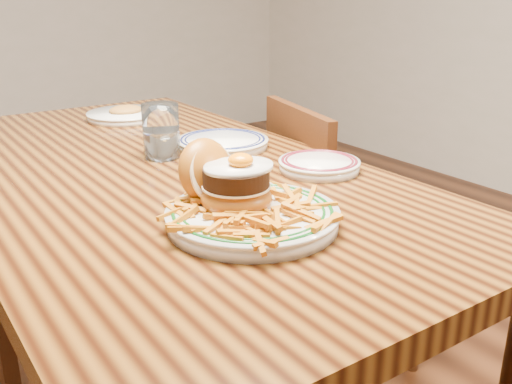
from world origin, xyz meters
TOP-DOWN VIEW (x-y plane):
  - table at (0.00, 0.00)m, footprint 0.85×1.60m
  - chair_right at (0.56, 0.01)m, footprint 0.47×0.47m
  - main_plate at (-0.01, -0.40)m, footprint 0.30×0.32m
  - side_plate at (0.30, -0.24)m, footprint 0.18×0.18m
  - rear_plate at (0.22, 0.06)m, footprint 0.24×0.24m
  - water_glass at (0.05, 0.06)m, footprint 0.09×0.09m
  - far_plate at (0.15, 0.53)m, footprint 0.24×0.24m

SIDE VIEW (x-z plane):
  - chair_right at x=0.56m, z-range 0.03..0.86m
  - table at x=0.00m, z-range 0.29..1.04m
  - far_plate at x=0.15m, z-range 0.74..0.79m
  - rear_plate at x=0.22m, z-range 0.75..0.78m
  - side_plate at x=0.30m, z-range 0.75..0.78m
  - main_plate at x=-0.01m, z-range 0.72..0.86m
  - water_glass at x=0.05m, z-range 0.74..0.87m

